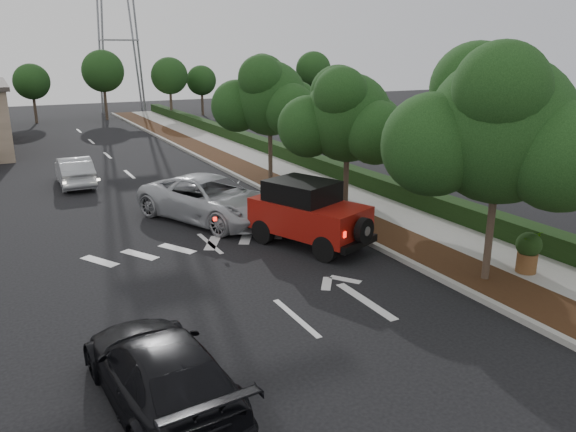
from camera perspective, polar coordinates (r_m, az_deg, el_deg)
ground at (r=13.55m, az=0.83°, el=-10.30°), size 120.00×120.00×0.00m
curb at (r=25.62m, az=-2.82°, el=2.88°), size 0.20×70.00×0.15m
planting_strip at (r=26.04m, az=-0.82°, el=3.09°), size 1.80×70.00×0.12m
sidewalk at (r=26.92m, az=2.80°, el=3.53°), size 2.00×70.00×0.12m
hedge at (r=27.56m, az=5.34°, el=4.51°), size 0.80×70.00×0.80m
transmission_tower at (r=60.12m, az=-16.31°, el=10.07°), size 7.00×4.00×28.00m
street_tree_near at (r=16.40m, az=19.32°, el=-6.35°), size 3.80×3.80×5.92m
street_tree_mid at (r=21.45m, az=5.79°, el=-0.12°), size 3.20×3.20×5.32m
street_tree_far at (r=26.93m, az=-1.78°, el=3.41°), size 3.40×3.40×5.62m
red_jeep at (r=18.07m, az=1.66°, el=0.33°), size 3.10×4.32×2.12m
silver_suv_ahead at (r=20.96m, az=-7.85°, el=1.73°), size 4.86×6.47×1.63m
black_suv_oncoming at (r=10.53m, az=-12.83°, el=-15.04°), size 2.27×4.81×1.35m
silver_sedan_oncoming at (r=28.05m, az=-20.86°, el=4.27°), size 1.49×4.12×1.35m
terracotta_planter at (r=16.98m, az=23.24°, el=-3.02°), size 0.70×0.70×1.22m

